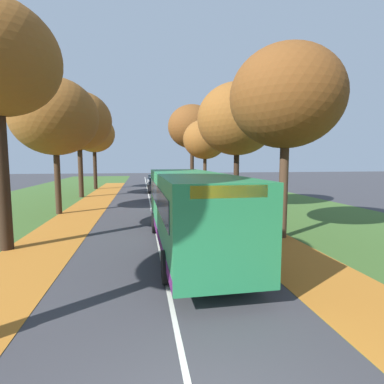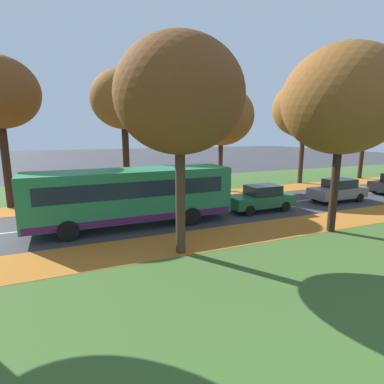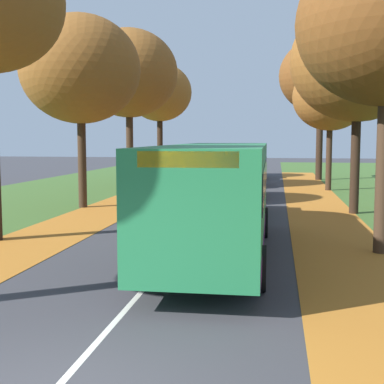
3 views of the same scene
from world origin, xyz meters
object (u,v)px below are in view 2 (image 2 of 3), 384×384
Objects in this scene: tree_right_near at (180,96)px; tree_right_mid at (343,101)px; tree_left_near at (124,100)px; tree_left_far at (305,109)px; tree_left_mid at (221,116)px; bollard_third at (29,209)px; car_green_lead at (261,198)px; bus at (132,194)px; tree_left_distant at (366,116)px; car_grey_following at (338,190)px.

tree_right_near is 7.89m from tree_right_mid.
tree_left_near is 17.00m from tree_left_far.
tree_left_mid reaches higher than bollard_third.
tree_right_near is at bearing -34.60° from tree_left_mid.
tree_left_mid is (-0.10, 7.97, -0.94)m from tree_left_near.
tree_left_far reaches higher than tree_right_near.
car_green_lead is (7.22, -0.95, -5.39)m from tree_left_mid.
tree_left_near reaches higher than bollard_third.
tree_left_far reaches higher than tree_right_mid.
tree_left_near is 8.99m from bus.
bollard_third is at bearing -85.31° from tree_left_distant.
tree_left_near is at bearing -135.42° from car_green_lead.
bollard_third is 20.64m from car_grey_following.
bollard_third is at bearing -70.23° from tree_left_near.
bus is (-4.42, -1.05, -4.47)m from tree_right_near.
tree_left_distant is 21.14m from tree_right_mid.
bus is (7.35, -26.24, -4.89)m from tree_left_distant.
bollard_third is 0.05× the size of bus.
tree_right_near is 9.87m from car_green_lead.
tree_left_near is 1.06× the size of tree_right_mid.
car_grey_following reaches higher than bollard_third.
car_grey_following is (7.08, 13.64, -6.33)m from tree_left_near.
bus is (7.17, -9.04, -4.50)m from tree_left_mid.
car_green_lead is at bearing 121.77° from tree_right_near.
tree_left_mid is 12.38m from bus.
tree_left_distant reaches higher than car_green_lead.
car_green_lead is at bearing 44.58° from tree_left_near.
tree_left_mid is 0.98× the size of tree_left_distant.
tree_left_near is 11.53m from tree_right_near.
tree_left_far is at bearing 91.84° from tree_left_mid.
tree_left_near is 16.70× the size of bollard_third.
tree_right_mid is (0.36, 7.89, 0.13)m from tree_right_near.
tree_left_far is at bearing 112.43° from bus.
tree_left_far is at bearing 143.26° from tree_right_mid.
tree_left_far is 17.57× the size of bollard_third.
tree_right_near is (11.49, -0.03, -0.97)m from tree_left_near.
car_green_lead and car_grey_following have the same top height.
tree_left_distant reaches higher than bus.
tree_right_mid is 15.79× the size of bollard_third.
tree_left_mid is 9.06m from car_green_lead.
bus is 8.14m from car_green_lead.
tree_left_distant is (0.11, 8.17, -0.49)m from tree_left_far.
tree_left_far is at bearing 96.59° from bollard_third.
tree_left_mid is 9.08m from tree_left_far.
tree_left_far is 2.33× the size of car_green_lead.
tree_left_far reaches higher than tree_left_near.
tree_left_far is at bearing 126.99° from car_green_lead.
bollard_third is (-9.54, -14.29, -6.02)m from tree_right_mid.
tree_right_near reaches higher than car_grey_following.
car_green_lead is (0.05, 8.09, -0.89)m from bus.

